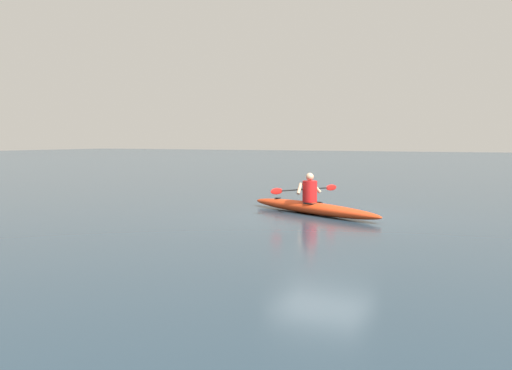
{
  "coord_description": "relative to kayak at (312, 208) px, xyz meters",
  "views": [
    {
      "loc": [
        -5.55,
        14.24,
        2.02
      ],
      "look_at": [
        -0.56,
        4.78,
        1.17
      ],
      "focal_mm": 41.19,
      "sensor_mm": 36.0,
      "label": 1
    }
  ],
  "objects": [
    {
      "name": "ground_plane",
      "position": [
        -0.44,
        0.35,
        -0.16
      ],
      "size": [
        160.0,
        160.0,
        0.0
      ],
      "primitive_type": "plane",
      "color": "#233847"
    },
    {
      "name": "kayak",
      "position": [
        0.0,
        0.0,
        0.0
      ],
      "size": [
        4.7,
        2.68,
        0.32
      ],
      "color": "red",
      "rests_on": "ground"
    },
    {
      "name": "kayaker",
      "position": [
        0.1,
        -0.05,
        0.48
      ],
      "size": [
        1.07,
        2.15,
        0.79
      ],
      "color": "red",
      "rests_on": "kayak"
    }
  ]
}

